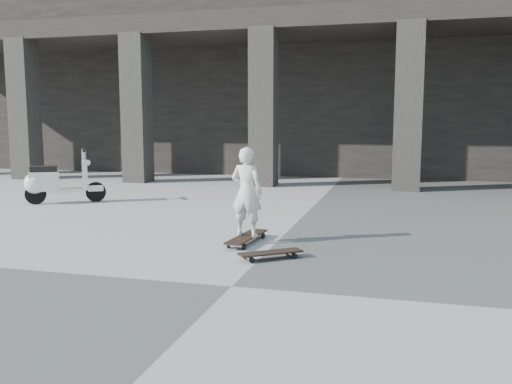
% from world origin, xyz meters
% --- Properties ---
extents(ground, '(90.00, 90.00, 0.00)m').
position_xyz_m(ground, '(0.00, 0.00, 0.00)').
color(ground, '#494947').
rests_on(ground, ground).
extents(colonnade, '(28.00, 8.82, 6.00)m').
position_xyz_m(colonnade, '(-0.00, 13.77, 3.03)').
color(colonnade, black).
rests_on(colonnade, ground).
extents(longboard, '(0.35, 1.06, 0.10)m').
position_xyz_m(longboard, '(-0.39, 1.94, 0.08)').
color(longboard, black).
rests_on(longboard, ground).
extents(skateboard_spare, '(0.76, 0.64, 0.10)m').
position_xyz_m(skateboard_spare, '(0.13, 1.17, 0.07)').
color(skateboard_spare, black).
rests_on(skateboard_spare, ground).
extents(child, '(0.48, 0.35, 1.22)m').
position_xyz_m(child, '(-0.39, 1.94, 0.72)').
color(child, beige).
rests_on(child, longboard).
extents(scooter, '(1.40, 1.00, 1.11)m').
position_xyz_m(scooter, '(-5.22, 4.41, 0.44)').
color(scooter, black).
rests_on(scooter, ground).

